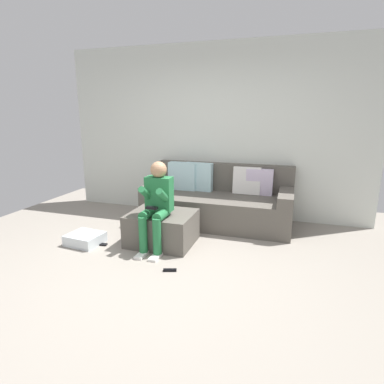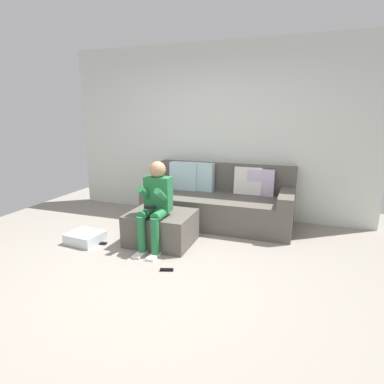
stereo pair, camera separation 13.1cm
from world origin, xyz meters
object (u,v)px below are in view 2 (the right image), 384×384
(couch_sectional, at_px, (219,202))
(person_seated, at_px, (155,202))
(storage_bin, at_px, (85,238))
(remote_near_ottoman, at_px, (167,270))
(remote_by_storage_bin, at_px, (100,243))
(ottoman, at_px, (161,228))

(couch_sectional, relative_size, person_seated, 2.01)
(storage_bin, distance_m, remote_near_ottoman, 1.37)
(person_seated, bearing_deg, couch_sectional, 67.68)
(storage_bin, relative_size, remote_by_storage_bin, 2.35)
(ottoman, bearing_deg, storage_bin, -160.40)
(person_seated, distance_m, remote_by_storage_bin, 0.97)
(couch_sectional, height_order, person_seated, person_seated)
(ottoman, distance_m, remote_by_storage_bin, 0.83)
(storage_bin, bearing_deg, remote_by_storage_bin, 5.82)
(person_seated, height_order, remote_by_storage_bin, person_seated)
(person_seated, xyz_separation_m, remote_by_storage_bin, (-0.75, -0.14, -0.60))
(person_seated, distance_m, storage_bin, 1.11)
(ottoman, relative_size, remote_near_ottoman, 5.72)
(ottoman, height_order, person_seated, person_seated)
(couch_sectional, distance_m, person_seated, 1.33)
(person_seated, xyz_separation_m, remote_near_ottoman, (0.37, -0.51, -0.60))
(remote_near_ottoman, bearing_deg, couch_sectional, 67.33)
(ottoman, bearing_deg, couch_sectional, 63.77)
(remote_near_ottoman, xyz_separation_m, remote_by_storage_bin, (-1.12, 0.38, 0.00))
(couch_sectional, xyz_separation_m, ottoman, (-0.51, -1.03, -0.12))
(person_seated, height_order, remote_near_ottoman, person_seated)
(ottoman, xyz_separation_m, storage_bin, (-0.95, -0.34, -0.14))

